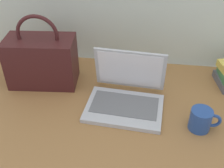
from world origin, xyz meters
TOP-DOWN VIEW (x-y plane):
  - desk at (0.00, 0.00)m, footprint 1.60×0.76m
  - laptop at (0.11, 0.03)m, footprint 0.32×0.29m
  - coffee_mug at (0.40, -0.07)m, footprint 0.12×0.08m
  - handbag at (-0.28, 0.14)m, footprint 0.31×0.19m

SIDE VIEW (x-z plane):
  - desk at x=0.00m, z-range 0.00..0.03m
  - coffee_mug at x=0.40m, z-range 0.03..0.12m
  - laptop at x=0.11m, z-range -0.03..0.18m
  - handbag at x=-0.28m, z-range -0.02..0.31m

